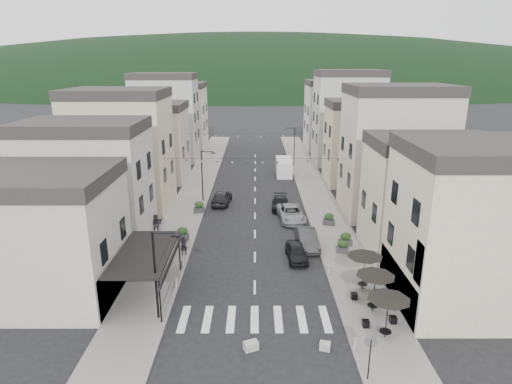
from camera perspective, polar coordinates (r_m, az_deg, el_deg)
ground at (r=26.68m, az=-0.19°, el=-18.95°), size 700.00×700.00×0.00m
sidewalk_left at (r=56.33m, az=-7.78°, el=0.76°), size 4.00×76.00×0.12m
sidewalk_right at (r=56.32m, az=7.53°, el=0.76°), size 4.00×76.00×0.12m
hill_backdrop at (r=321.98m, az=-0.08°, el=14.21°), size 640.00×360.00×70.00m
boutique_building at (r=32.95m, az=-28.41°, el=-5.89°), size 12.00×8.00×8.00m
bistro_building at (r=31.27m, az=27.56°, el=-4.97°), size 10.00×8.00×10.00m
boutique_awning at (r=30.31m, az=-14.16°, el=-8.02°), size 3.77×7.50×3.28m
buildings_row_left at (r=61.85m, az=-13.81°, el=7.64°), size 10.20×54.16×14.00m
buildings_row_right at (r=60.68m, az=13.83°, el=7.65°), size 10.20×54.16×14.50m
cafe_terrace at (r=28.82m, az=15.62°, el=-11.18°), size 2.50×8.10×2.53m
streetlamp_left_near at (r=27.10m, az=-12.78°, el=-9.65°), size 1.70×0.56×6.00m
streetlamp_left_far at (r=49.43m, az=-6.91°, el=2.87°), size 1.70×0.56×6.00m
streetlamp_right_far at (r=66.93m, az=4.90°, el=6.64°), size 1.70×0.56×6.00m
traffic_sign at (r=23.44m, az=15.01°, el=-19.55°), size 0.70×0.07×2.70m
bollards at (r=31.09m, az=-0.17°, el=-12.36°), size 11.66×10.26×0.60m
bunting_near at (r=44.73m, az=-0.14°, el=4.07°), size 19.00×0.28×0.62m
bunting_far at (r=60.43m, az=-0.12°, el=7.46°), size 19.00×0.28×0.62m
parked_car_a at (r=35.63m, az=5.43°, el=-7.97°), size 1.81×4.01×1.33m
parked_car_b at (r=37.98m, az=6.84°, el=-6.25°), size 1.86×4.66×1.51m
parked_car_c at (r=44.10m, az=4.69°, el=-2.84°), size 2.98×5.57×1.49m
parked_car_d at (r=47.37m, az=3.25°, el=-1.53°), size 2.06×4.49×1.27m
parked_car_e at (r=49.04m, az=-4.60°, el=-0.70°), size 2.36×4.88×1.61m
delivery_van at (r=61.57m, az=3.73°, el=3.45°), size 2.20×5.47×2.61m
pedestrian_a at (r=36.53m, az=-9.60°, el=-7.06°), size 0.66×0.51×1.61m
pedestrian_b at (r=41.09m, az=-13.12°, el=-4.24°), size 1.00×0.80×1.94m
concrete_block_a at (r=25.73m, az=-0.68°, el=-19.81°), size 0.93×0.77×0.50m
concrete_block_b at (r=26.04m, az=9.18°, el=-19.61°), size 0.70×0.59×0.45m
planter_la at (r=39.59m, az=-9.76°, el=-5.47°), size 1.10×0.65×1.20m
planter_lb at (r=46.25m, az=-7.60°, el=-2.00°), size 1.23×0.88×1.25m
planter_ra at (r=37.21m, az=11.47°, el=-7.15°), size 1.06×0.69×1.10m
planter_rb at (r=38.60m, az=11.86°, el=-6.18°), size 1.19×0.83×1.21m
planter_rc at (r=43.05m, az=9.71°, el=-3.58°), size 1.22×0.93×1.22m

